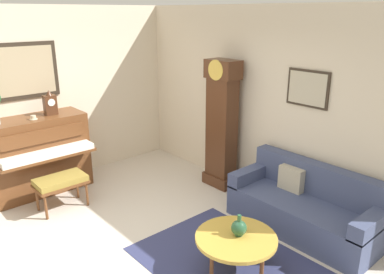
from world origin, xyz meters
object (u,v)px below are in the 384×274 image
object	(u,v)px
mantel_clock	(50,104)
teacup	(33,118)
couch	(305,207)
piano	(39,155)
piano_bench	(61,182)
grandfather_clock	(222,128)
coffee_table	(236,239)
green_jug	(239,228)

from	to	relation	value
mantel_clock	teacup	distance (m)	0.35
couch	teacup	world-z (taller)	teacup
piano	piano_bench	bearing A→B (deg)	0.27
mantel_clock	piano	bearing A→B (deg)	-90.45
piano_bench	mantel_clock	world-z (taller)	mantel_clock
piano	grandfather_clock	size ratio (longest dim) A/B	0.71
couch	coffee_table	bearing A→B (deg)	-90.95
piano	piano_bench	distance (m)	0.78
grandfather_clock	coffee_table	distance (m)	2.25
coffee_table	green_jug	distance (m)	0.12
couch	mantel_clock	bearing A→B (deg)	-150.70
piano_bench	grandfather_clock	size ratio (longest dim) A/B	0.34
grandfather_clock	couch	world-z (taller)	grandfather_clock
piano	coffee_table	world-z (taller)	piano
teacup	green_jug	world-z (taller)	teacup
coffee_table	green_jug	bearing A→B (deg)	95.94
piano_bench	mantel_clock	distance (m)	1.25
grandfather_clock	mantel_clock	size ratio (longest dim) A/B	5.34
piano_bench	coffee_table	world-z (taller)	piano_bench
couch	green_jug	distance (m)	1.26
grandfather_clock	coffee_table	xyz separation A→B (m)	(1.64, -1.42, -0.58)
mantel_clock	green_jug	world-z (taller)	mantel_clock
piano	coffee_table	bearing A→B (deg)	14.33
mantel_clock	green_jug	bearing A→B (deg)	10.75
coffee_table	green_jug	xyz separation A→B (m)	(-0.00, 0.04, 0.12)
piano_bench	couch	bearing A→B (deg)	39.47
piano_bench	coffee_table	size ratio (longest dim) A/B	0.80
coffee_table	grandfather_clock	bearing A→B (deg)	139.00
couch	green_jug	bearing A→B (deg)	-91.19
couch	teacup	size ratio (longest dim) A/B	16.38
teacup	piano	bearing A→B (deg)	157.71
grandfather_clock	couch	size ratio (longest dim) A/B	1.07
couch	coffee_table	distance (m)	1.29
mantel_clock	piano_bench	bearing A→B (deg)	-19.14
piano	teacup	distance (m)	0.62
grandfather_clock	green_jug	size ratio (longest dim) A/B	8.46
piano	coffee_table	xyz separation A→B (m)	(3.32, 0.85, -0.22)
piano	couch	xyz separation A→B (m)	(3.34, 2.14, -0.29)
piano_bench	teacup	world-z (taller)	teacup
teacup	grandfather_clock	bearing A→B (deg)	55.62
grandfather_clock	mantel_clock	distance (m)	2.65
grandfather_clock	coffee_table	world-z (taller)	grandfather_clock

